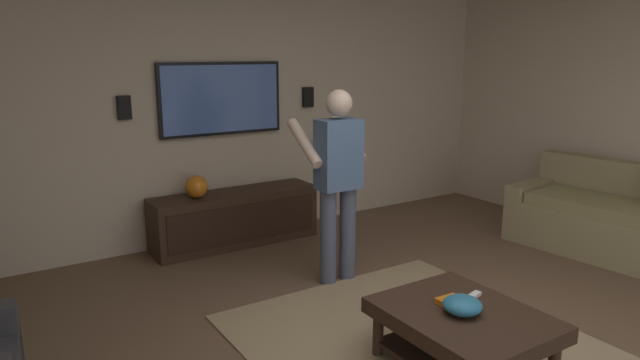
{
  "coord_description": "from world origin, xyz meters",
  "views": [
    {
      "loc": [
        -2.24,
        2.44,
        1.94
      ],
      "look_at": [
        1.34,
        0.14,
        0.96
      ],
      "focal_mm": 31.42,
      "sensor_mm": 36.0,
      "label": 1
    }
  ],
  "objects_px": {
    "book": "(456,304)",
    "remote_white": "(473,296)",
    "coffee_table": "(463,327)",
    "media_console": "(235,218)",
    "wall_speaker_left": "(308,97)",
    "wall_speaker_right": "(124,108)",
    "couch": "(617,223)",
    "tv": "(221,99)",
    "bowl": "(462,305)",
    "person_standing": "(337,175)",
    "vase_round": "(196,187)"
  },
  "relations": [
    {
      "from": "book",
      "to": "remote_white",
      "type": "bearing_deg",
      "value": 103.38
    },
    {
      "from": "coffee_table",
      "to": "remote_white",
      "type": "distance_m",
      "value": 0.25
    },
    {
      "from": "media_console",
      "to": "wall_speaker_left",
      "type": "height_order",
      "value": "wall_speaker_left"
    },
    {
      "from": "remote_white",
      "to": "wall_speaker_right",
      "type": "relative_size",
      "value": 0.68
    },
    {
      "from": "media_console",
      "to": "wall_speaker_right",
      "type": "bearing_deg",
      "value": -104.82
    },
    {
      "from": "wall_speaker_right",
      "to": "remote_white",
      "type": "bearing_deg",
      "value": -156.56
    },
    {
      "from": "couch",
      "to": "remote_white",
      "type": "height_order",
      "value": "couch"
    },
    {
      "from": "media_console",
      "to": "coffee_table",
      "type": "bearing_deg",
      "value": 3.53
    },
    {
      "from": "couch",
      "to": "media_console",
      "type": "distance_m",
      "value": 3.76
    },
    {
      "from": "coffee_table",
      "to": "couch",
      "type": "bearing_deg",
      "value": -76.99
    },
    {
      "from": "coffee_table",
      "to": "tv",
      "type": "distance_m",
      "value": 3.39
    },
    {
      "from": "media_console",
      "to": "wall_speaker_left",
      "type": "relative_size",
      "value": 7.73
    },
    {
      "from": "couch",
      "to": "book",
      "type": "xyz_separation_m",
      "value": [
        -0.58,
        2.8,
        0.1
      ]
    },
    {
      "from": "bowl",
      "to": "wall_speaker_left",
      "type": "bearing_deg",
      "value": -15.43
    },
    {
      "from": "person_standing",
      "to": "remote_white",
      "type": "xyz_separation_m",
      "value": [
        -1.49,
        -0.03,
        -0.52
      ]
    },
    {
      "from": "person_standing",
      "to": "wall_speaker_right",
      "type": "bearing_deg",
      "value": 40.32
    },
    {
      "from": "media_console",
      "to": "bowl",
      "type": "relative_size",
      "value": 7.16
    },
    {
      "from": "remote_white",
      "to": "wall_speaker_left",
      "type": "height_order",
      "value": "wall_speaker_left"
    },
    {
      "from": "bowl",
      "to": "book",
      "type": "relative_size",
      "value": 1.08
    },
    {
      "from": "couch",
      "to": "wall_speaker_left",
      "type": "height_order",
      "value": "wall_speaker_left"
    },
    {
      "from": "remote_white",
      "to": "book",
      "type": "height_order",
      "value": "book"
    },
    {
      "from": "coffee_table",
      "to": "bowl",
      "type": "distance_m",
      "value": 0.16
    },
    {
      "from": "bowl",
      "to": "book",
      "type": "xyz_separation_m",
      "value": [
        0.08,
        -0.03,
        -0.04
      ]
    },
    {
      "from": "wall_speaker_right",
      "to": "coffee_table",
      "type": "bearing_deg",
      "value": -160.29
    },
    {
      "from": "media_console",
      "to": "tv",
      "type": "relative_size",
      "value": 1.31
    },
    {
      "from": "wall_speaker_right",
      "to": "tv",
      "type": "bearing_deg",
      "value": -90.79
    },
    {
      "from": "book",
      "to": "wall_speaker_right",
      "type": "distance_m",
      "value": 3.47
    },
    {
      "from": "media_console",
      "to": "wall_speaker_right",
      "type": "xyz_separation_m",
      "value": [
        0.25,
        0.96,
        1.16
      ]
    },
    {
      "from": "book",
      "to": "wall_speaker_left",
      "type": "relative_size",
      "value": 1.0
    },
    {
      "from": "media_console",
      "to": "couch",
      "type": "bearing_deg",
      "value": 52.64
    },
    {
      "from": "media_console",
      "to": "vase_round",
      "type": "height_order",
      "value": "vase_round"
    },
    {
      "from": "coffee_table",
      "to": "wall_speaker_right",
      "type": "bearing_deg",
      "value": 19.71
    },
    {
      "from": "person_standing",
      "to": "book",
      "type": "bearing_deg",
      "value": 175.04
    },
    {
      "from": "media_console",
      "to": "person_standing",
      "type": "xyz_separation_m",
      "value": [
        -1.33,
        -0.34,
        0.66
      ]
    },
    {
      "from": "book",
      "to": "vase_round",
      "type": "bearing_deg",
      "value": -165.9
    },
    {
      "from": "person_standing",
      "to": "wall_speaker_right",
      "type": "relative_size",
      "value": 7.45
    },
    {
      "from": "person_standing",
      "to": "book",
      "type": "distance_m",
      "value": 1.62
    },
    {
      "from": "bowl",
      "to": "wall_speaker_left",
      "type": "distance_m",
      "value": 3.46
    },
    {
      "from": "person_standing",
      "to": "couch",
      "type": "bearing_deg",
      "value": -108.81
    },
    {
      "from": "media_console",
      "to": "book",
      "type": "relative_size",
      "value": 7.73
    },
    {
      "from": "remote_white",
      "to": "wall_speaker_left",
      "type": "distance_m",
      "value": 3.31
    },
    {
      "from": "remote_white",
      "to": "vase_round",
      "type": "height_order",
      "value": "vase_round"
    },
    {
      "from": "couch",
      "to": "vase_round",
      "type": "height_order",
      "value": "couch"
    },
    {
      "from": "coffee_table",
      "to": "media_console",
      "type": "height_order",
      "value": "media_console"
    },
    {
      "from": "coffee_table",
      "to": "bowl",
      "type": "height_order",
      "value": "bowl"
    },
    {
      "from": "media_console",
      "to": "tv",
      "type": "xyz_separation_m",
      "value": [
        0.24,
        0.0,
        1.2
      ]
    },
    {
      "from": "vase_round",
      "to": "wall_speaker_right",
      "type": "height_order",
      "value": "wall_speaker_right"
    },
    {
      "from": "wall_speaker_left",
      "to": "wall_speaker_right",
      "type": "xyz_separation_m",
      "value": [
        0.0,
        1.99,
        -0.01
      ]
    },
    {
      "from": "couch",
      "to": "book",
      "type": "relative_size",
      "value": 9.0
    },
    {
      "from": "couch",
      "to": "tv",
      "type": "xyz_separation_m",
      "value": [
        2.52,
        2.99,
        1.15
      ]
    }
  ]
}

